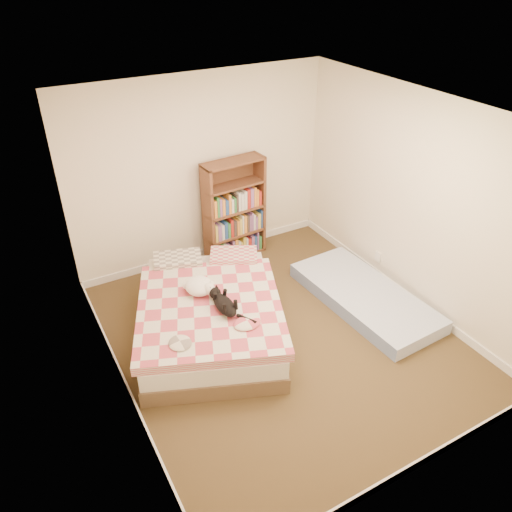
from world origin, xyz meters
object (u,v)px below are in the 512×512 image
bookshelf (234,221)px  black_cat (224,303)px  bed (209,313)px  floor_mattress (364,297)px  white_dog (200,286)px

bookshelf → black_cat: bookshelf is taller
bed → floor_mattress: bearing=8.2°
black_cat → white_dog: (-0.10, 0.38, 0.01)m
black_cat → bookshelf: bearing=58.5°
bed → floor_mattress: size_ratio=1.27×
bookshelf → floor_mattress: 2.03m
bed → black_cat: 0.44m
bed → black_cat: bearing=-58.6°
floor_mattress → black_cat: bearing=172.4°
bed → floor_mattress: bed is taller
bed → white_dog: white_dog is taller
bed → white_dog: bearing=140.5°
bed → bookshelf: (1.00, 1.33, 0.28)m
bookshelf → black_cat: bearing=-124.6°
bookshelf → white_dog: 1.63m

